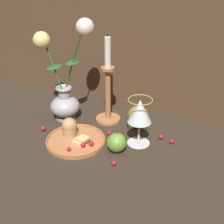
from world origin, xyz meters
TOP-DOWN VIEW (x-y plane):
  - ground_plane at (0.00, 0.00)m, footprint 2.40×2.40m
  - vase at (-0.17, 0.06)m, footprint 0.23×0.12m
  - plate_with_pastries at (-0.05, -0.07)m, footprint 0.21×0.21m
  - wine_glass at (0.15, 0.01)m, footprint 0.08×0.08m
  - candlestick at (-0.01, 0.12)m, footprint 0.10×0.10m
  - apple_beside_vase at (0.10, -0.06)m, footprint 0.07×0.07m
  - apple_near_glass at (0.11, 0.13)m, footprint 0.08×0.08m
  - berry_near_plate at (0.22, 0.07)m, footprint 0.02×0.02m
  - berry_front_center at (-0.20, -0.06)m, footprint 0.02×0.02m
  - berry_by_glass_stem at (0.13, -0.14)m, footprint 0.02×0.02m
  - berry_under_candlestick at (0.26, 0.06)m, footprint 0.02×0.02m
  - berry_far_right at (0.04, 0.02)m, footprint 0.02×0.02m

SIDE VIEW (x-z plane):
  - ground_plane at x=0.00m, z-range 0.00..0.00m
  - berry_far_right at x=0.04m, z-range 0.00..0.02m
  - berry_under_candlestick at x=0.26m, z-range 0.00..0.02m
  - berry_by_glass_stem at x=0.13m, z-range 0.00..0.02m
  - berry_near_plate at x=0.22m, z-range 0.00..0.02m
  - berry_front_center at x=-0.20m, z-range 0.00..0.02m
  - plate_with_pastries at x=-0.05m, z-range -0.02..0.06m
  - apple_beside_vase at x=0.10m, z-range -0.01..0.07m
  - apple_near_glass at x=0.11m, z-range -0.01..0.09m
  - candlestick at x=-0.01m, z-range -0.05..0.29m
  - wine_glass at x=0.15m, z-range 0.03..0.20m
  - vase at x=-0.17m, z-range -0.06..0.34m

